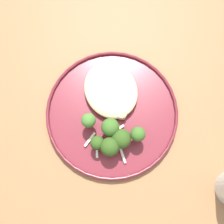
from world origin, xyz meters
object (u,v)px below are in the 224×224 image
Objects in this scene: seared_scallop_large_seared at (121,114)px; broccoli_floret_rear_charred at (97,143)px; broccoli_floret_beside_noodles at (137,135)px; broccoli_floret_left_leaning at (121,139)px; seared_scallop_half_hidden at (115,82)px; broccoli_floret_right_tilted at (89,121)px; seared_scallop_tiny_bay at (110,69)px; seared_scallop_rear_pale at (122,105)px; seared_scallop_tilted_round at (111,90)px; broccoli_floret_center_pile at (110,147)px; broccoli_floret_near_rim at (110,127)px; dinner_plate at (112,113)px.

broccoli_floret_rear_charred reaches higher than seared_scallop_large_seared.
broccoli_floret_left_leaning is (0.00, 0.03, -0.00)m from broccoli_floret_beside_noodles.
seared_scallop_large_seared reaches higher than seared_scallop_half_hidden.
broccoli_floret_right_tilted is (0.01, 0.07, 0.02)m from seared_scallop_large_seared.
seared_scallop_half_hidden reaches higher than seared_scallop_tiny_bay.
seared_scallop_tiny_bay is 0.09m from seared_scallop_rear_pale.
broccoli_floret_center_pile reaches higher than seared_scallop_tilted_round.
broccoli_floret_center_pile is at bearing 102.86° from broccoli_floret_left_leaning.
seared_scallop_half_hidden is 1.42× the size of seared_scallop_large_seared.
broccoli_floret_right_tilted is at bearing 98.00° from seared_scallop_rear_pale.
broccoli_floret_near_rim is (-0.02, 0.03, 0.02)m from seared_scallop_large_seared.
seared_scallop_half_hidden is 0.11m from broccoli_floret_near_rim.
seared_scallop_large_seared reaches higher than seared_scallop_tilted_round.
broccoli_floret_rear_charred is at bearing 179.10° from broccoli_floret_right_tilted.
broccoli_floret_near_rim is (0.03, 0.04, 0.00)m from broccoli_floret_beside_noodles.
broccoli_floret_near_rim reaches higher than seared_scallop_rear_pale.
broccoli_floret_beside_noodles is (-0.16, 0.01, 0.02)m from seared_scallop_tiny_bay.
seared_scallop_tiny_bay is (0.09, -0.03, 0.01)m from dinner_plate.
seared_scallop_large_seared is 0.41× the size of broccoli_floret_beside_noodles.
seared_scallop_half_hidden is 0.05m from seared_scallop_rear_pale.
broccoli_floret_near_rim reaches higher than broccoli_floret_beside_noodles.
seared_scallop_half_hidden is 0.15m from broccoli_floret_center_pile.
broccoli_floret_rear_charred is (-0.06, 0.08, 0.02)m from seared_scallop_rear_pale.
seared_scallop_rear_pale is (-0.04, -0.01, 0.00)m from seared_scallop_tilted_round.
broccoli_floret_near_rim is 1.05× the size of broccoli_floret_left_leaning.
seared_scallop_tiny_bay is 0.11m from seared_scallop_large_seared.
broccoli_floret_center_pile reaches higher than broccoli_floret_left_leaning.
dinner_plate is at bearing 104.83° from seared_scallop_rear_pale.
broccoli_floret_rear_charred is at bearing 76.48° from broccoli_floret_left_leaning.
seared_scallop_rear_pale is 0.08m from broccoli_floret_left_leaning.
dinner_plate is 5.22× the size of broccoli_floret_center_pile.
dinner_plate is 13.07× the size of seared_scallop_large_seared.
seared_scallop_large_seared is at bearing -58.15° from broccoli_floret_near_rim.
dinner_plate is 0.05m from broccoli_floret_near_rim.
broccoli_floret_near_rim is 0.04m from broccoli_floret_center_pile.
seared_scallop_half_hidden is 0.68× the size of broccoli_floret_rear_charred.
dinner_plate is at bearing -27.90° from broccoli_floret_near_rim.
seared_scallop_tiny_bay is 0.56× the size of broccoli_floret_rear_charred.
seared_scallop_large_seared reaches higher than dinner_plate.
broccoli_floret_right_tilted is (-0.00, 0.05, 0.04)m from dinner_plate.
broccoli_floret_rear_charred is 0.84× the size of broccoli_floret_center_pile.
broccoli_floret_beside_noodles is at bearing -170.12° from seared_scallop_large_seared.
seared_scallop_tiny_bay is 0.17m from broccoli_floret_rear_charred.
dinner_plate is 0.08m from broccoli_floret_beside_noodles.
broccoli_floret_near_rim is 0.04m from broccoli_floret_rear_charred.
seared_scallop_tilted_round is (0.05, -0.02, 0.01)m from dinner_plate.
broccoli_floret_left_leaning is at bearing 81.53° from broccoli_floret_beside_noodles.
broccoli_floret_near_rim is at bearing 121.85° from seared_scallop_large_seared.
seared_scallop_half_hidden is 0.56× the size of broccoli_floret_near_rim.
broccoli_floret_left_leaning is 0.03m from broccoli_floret_center_pile.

